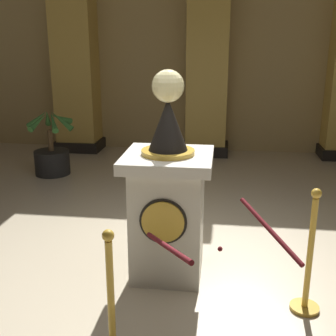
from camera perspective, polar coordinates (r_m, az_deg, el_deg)
name	(u,v)px	position (r m, az deg, el deg)	size (l,w,h in m)	color
ground_plane	(185,267)	(4.29, 2.26, -13.14)	(11.34, 11.34, 0.00)	beige
back_wall	(209,48)	(8.53, 5.49, 15.64)	(11.34, 0.16, 3.96)	tan
pedestal_clock	(168,200)	(3.89, -0.01, -4.27)	(0.79, 0.79, 1.90)	beige
stanchion_near	(112,317)	(3.07, -7.55, -19.13)	(0.24, 0.24, 0.98)	gold
stanchion_far	(308,269)	(3.69, 18.28, -12.72)	(0.24, 0.24, 1.06)	gold
velvet_rope	(221,238)	(3.09, 7.04, -9.26)	(1.13, 1.12, 0.22)	#591419
column_left	(76,53)	(8.71, -12.16, 14.77)	(0.93, 0.93, 3.80)	black
column_centre_rear	(208,54)	(8.23, 5.39, 14.96)	(0.91, 0.91, 3.80)	black
potted_palm_left	(52,155)	(7.26, -15.28, 1.68)	(0.85, 0.81, 1.10)	black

